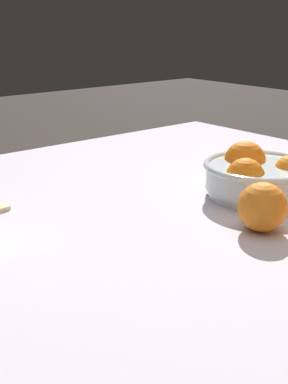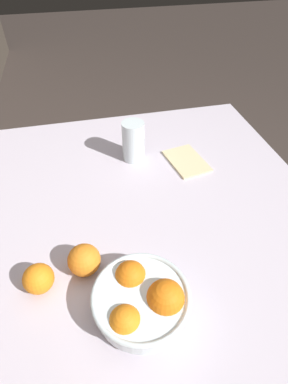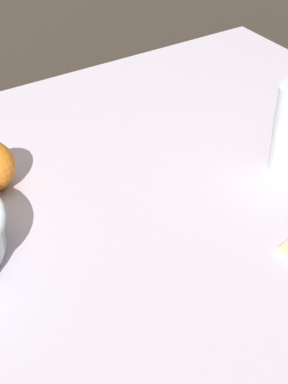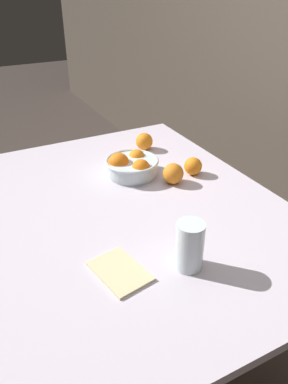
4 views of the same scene
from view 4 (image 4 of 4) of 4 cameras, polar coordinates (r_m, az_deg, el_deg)
ground_plane at (r=1.80m, az=-1.69°, el=-21.28°), size 12.00×12.00×0.00m
dining_table at (r=1.36m, az=-2.09°, el=-4.47°), size 1.34×1.04×0.70m
fruit_bowl at (r=1.51m, az=-1.94°, el=4.04°), size 0.22×0.22×0.10m
juice_glass at (r=1.04m, az=6.92°, el=-8.51°), size 0.08×0.08×0.15m
orange_loose_near_bowl at (r=1.53m, az=7.48°, el=3.93°), size 0.07×0.07×0.07m
orange_loose_front at (r=1.74m, az=0.04°, el=7.72°), size 0.08×0.08×0.08m
orange_loose_aside at (r=1.46m, az=4.47°, el=2.82°), size 0.08×0.08×0.08m
napkin at (r=1.06m, az=-3.73°, el=-11.96°), size 0.19×0.15×0.01m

